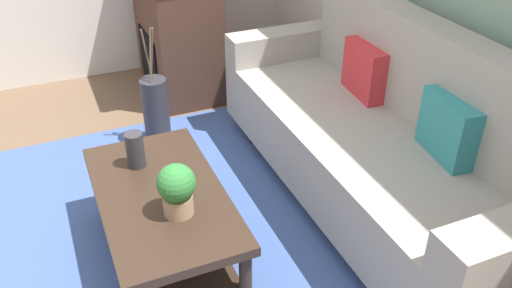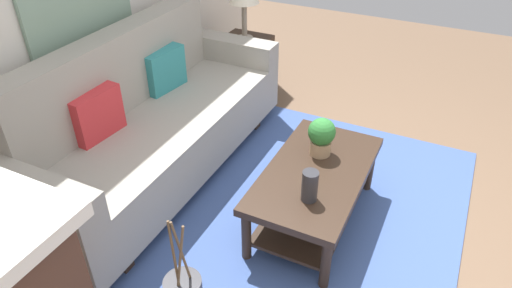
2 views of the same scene
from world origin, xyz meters
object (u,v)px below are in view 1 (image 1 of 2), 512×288
object	(u,v)px
coffee_table	(163,211)
tabletop_vase	(135,150)
throw_pillow_crimson	(365,70)
floor_vase	(156,112)
couch	(378,139)
fireplace	(177,21)
potted_plant_tabletop	(177,188)
throw_pillow_teal	(448,128)

from	to	relation	value
coffee_table	tabletop_vase	world-z (taller)	tabletop_vase
throw_pillow_crimson	floor_vase	bearing A→B (deg)	-123.71
couch	tabletop_vase	size ratio (longest dim) A/B	12.23
throw_pillow_crimson	tabletop_vase	distance (m)	1.46
coffee_table	floor_vase	world-z (taller)	floor_vase
fireplace	potted_plant_tabletop	bearing A→B (deg)	-15.93
couch	tabletop_vase	xyz separation A→B (m)	(-0.28, -1.32, 0.10)
potted_plant_tabletop	floor_vase	world-z (taller)	potted_plant_tabletop
tabletop_vase	fireplace	xyz separation A→B (m)	(-1.65, 0.70, 0.06)
coffee_table	tabletop_vase	distance (m)	0.35
throw_pillow_teal	tabletop_vase	world-z (taller)	throw_pillow_teal
throw_pillow_teal	fireplace	distance (m)	2.43
fireplace	floor_vase	bearing A→B (deg)	-26.80
throw_pillow_teal	coffee_table	bearing A→B (deg)	-105.13
throw_pillow_teal	floor_vase	xyz separation A→B (m)	(-1.52, -1.15, -0.43)
throw_pillow_crimson	potted_plant_tabletop	world-z (taller)	throw_pillow_crimson
floor_vase	throw_pillow_teal	bearing A→B (deg)	37.07
fireplace	floor_vase	xyz separation A→B (m)	(0.79, -0.40, -0.34)
couch	throw_pillow_crimson	xyz separation A→B (m)	(-0.38, 0.12, 0.25)
potted_plant_tabletop	tabletop_vase	bearing A→B (deg)	-168.51
throw_pillow_crimson	coffee_table	bearing A→B (deg)	-74.89
throw_pillow_crimson	potted_plant_tabletop	bearing A→B (deg)	-67.46
couch	coffee_table	world-z (taller)	couch
coffee_table	fireplace	bearing A→B (deg)	161.52
throw_pillow_crimson	fireplace	distance (m)	1.73
throw_pillow_teal	coffee_table	world-z (taller)	throw_pillow_teal
couch	potted_plant_tabletop	xyz separation A→B (m)	(0.18, -1.23, 0.14)
fireplace	floor_vase	world-z (taller)	fireplace
throw_pillow_teal	fireplace	bearing A→B (deg)	-162.04
throw_pillow_teal	fireplace	xyz separation A→B (m)	(-2.31, -0.75, -0.09)
potted_plant_tabletop	coffee_table	bearing A→B (deg)	-167.31
potted_plant_tabletop	floor_vase	size ratio (longest dim) A/B	0.53
throw_pillow_teal	throw_pillow_crimson	bearing A→B (deg)	180.00
potted_plant_tabletop	fireplace	size ratio (longest dim) A/B	0.23
couch	floor_vase	bearing A→B (deg)	-138.16
fireplace	couch	bearing A→B (deg)	17.89
coffee_table	fireplace	xyz separation A→B (m)	(-1.93, 0.64, 0.27)
throw_pillow_crimson	floor_vase	size ratio (longest dim) A/B	0.73
couch	tabletop_vase	distance (m)	1.35
couch	potted_plant_tabletop	world-z (taller)	couch
tabletop_vase	throw_pillow_crimson	bearing A→B (deg)	93.86
potted_plant_tabletop	fireplace	world-z (taller)	fireplace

